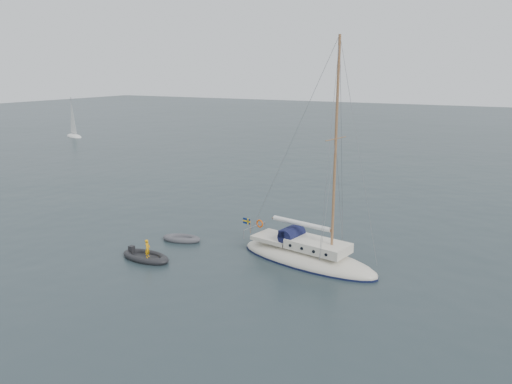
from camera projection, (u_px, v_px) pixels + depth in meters
The scene contains 5 objects.
ground at pixel (288, 261), 31.32m from camera, with size 300.00×300.00×0.00m, color black.
sailboat at pixel (308, 246), 30.88m from camera, with size 9.96×2.98×14.19m.
dinghy at pixel (182, 239), 34.91m from camera, with size 2.77×1.25×0.40m.
rib at pixel (146, 256), 31.52m from camera, with size 3.53×1.61×1.37m.
distant_yacht_a at pixel (72, 119), 87.67m from camera, with size 5.54×2.96×7.34m.
Camera 1 is at (12.05, -26.84, 11.74)m, focal length 35.00 mm.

